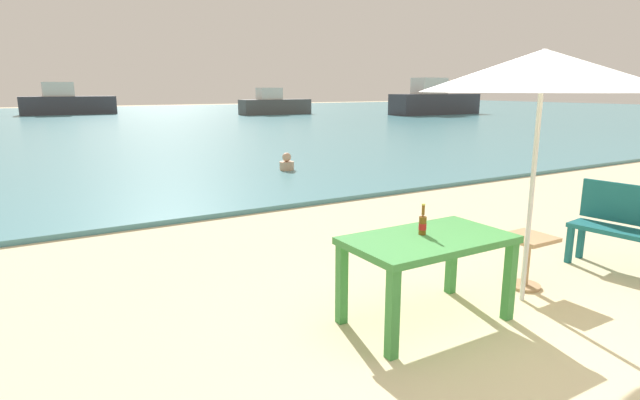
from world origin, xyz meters
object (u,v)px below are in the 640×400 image
picnic_table_green (428,249)px  side_table_wood (527,254)px  boat_sailboat (274,105)px  swimmer_person (287,163)px  beer_bottle_amber (423,224)px  boat_tanker (434,101)px  bench_teal_center (633,224)px  patio_umbrella (543,71)px  boat_ferry (67,103)px

picnic_table_green → side_table_wood: picnic_table_green is taller
picnic_table_green → boat_sailboat: (13.46, 30.90, 0.12)m
swimmer_person → side_table_wood: bearing=-98.5°
beer_bottle_amber → boat_sailboat: boat_sailboat is taller
boat_tanker → boat_sailboat: bearing=148.9°
bench_teal_center → boat_tanker: (20.74, 25.10, 0.48)m
beer_bottle_amber → boat_sailboat: 33.63m
picnic_table_green → swimmer_person: picnic_table_green is taller
swimmer_person → boat_sailboat: boat_sailboat is taller
picnic_table_green → patio_umbrella: size_ratio=0.61×
picnic_table_green → patio_umbrella: patio_umbrella is taller
beer_bottle_amber → patio_umbrella: patio_umbrella is taller
side_table_wood → boat_ferry: 38.37m
boat_tanker → boat_sailboat: size_ratio=1.36×
swimmer_person → boat_sailboat: size_ratio=0.08×
beer_bottle_amber → boat_tanker: bearing=46.6°
boat_ferry → patio_umbrella: bearing=-88.9°
picnic_table_green → side_table_wood: size_ratio=2.59×
swimmer_person → boat_tanker: bearing=39.6°
picnic_table_green → side_table_wood: 1.42m
beer_bottle_amber → swimmer_person: (2.50, 7.43, -0.61)m
boat_sailboat → picnic_table_green: bearing=-113.5°
beer_bottle_amber → boat_ferry: (0.38, 38.33, 0.06)m
picnic_table_green → bench_teal_center: (2.73, -0.24, -0.11)m
boat_ferry → picnic_table_green: bearing=-90.6°
boat_tanker → swimmer_person: bearing=-140.4°
beer_bottle_amber → boat_sailboat: size_ratio=0.05×
picnic_table_green → boat_ferry: bearing=89.4°
beer_bottle_amber → patio_umbrella: 1.69m
patio_umbrella → side_table_wood: (0.29, 0.20, -1.76)m
patio_umbrella → boat_sailboat: bearing=68.3°
side_table_wood → boat_ferry: size_ratio=0.08×
picnic_table_green → swimmer_person: size_ratio=3.41×
picnic_table_green → side_table_wood: bearing=2.1°
picnic_table_green → boat_ferry: 38.41m
swimmer_person → boat_ferry: boat_ferry is taller
boat_ferry → boat_tanker: (23.09, -13.54, 0.11)m
picnic_table_green → swimmer_person: bearing=71.6°
picnic_table_green → bench_teal_center: 2.74m
boat_ferry → boat_sailboat: boat_ferry is taller
patio_umbrella → bench_teal_center: 2.27m
picnic_table_green → beer_bottle_amber: bearing=91.9°
beer_bottle_amber → patio_umbrella: (1.10, -0.22, 1.26)m
side_table_wood → patio_umbrella: bearing=-145.6°
picnic_table_green → beer_bottle_amber: (-0.00, 0.07, 0.20)m
beer_bottle_amber → bench_teal_center: bearing=-6.6°
boat_ferry → boat_sailboat: 15.08m
boat_ferry → boat_tanker: boat_tanker is taller
side_table_wood → boat_sailboat: 33.13m
side_table_wood → swimmer_person: side_table_wood is taller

